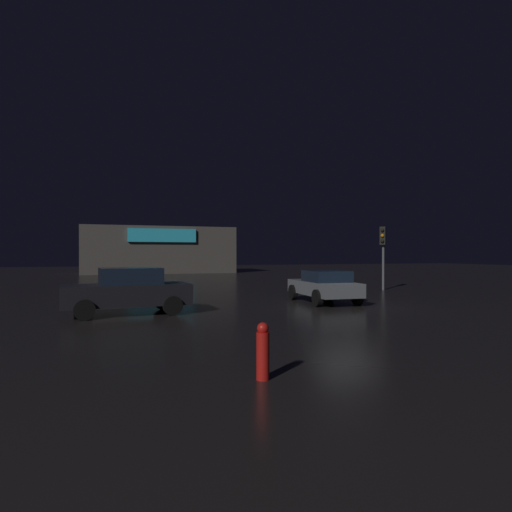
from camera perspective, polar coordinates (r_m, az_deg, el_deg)
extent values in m
plane|color=black|center=(17.53, 11.64, -6.55)|extent=(120.00, 120.00, 0.00)
cube|color=#4C4742|center=(48.93, -12.76, 0.76)|extent=(15.79, 7.46, 4.93)
cube|color=#33CCF2|center=(45.11, -12.21, 2.68)|extent=(6.85, 0.24, 1.37)
cylinder|color=#595B60|center=(25.97, 16.41, -0.30)|extent=(0.14, 0.14, 3.64)
cube|color=black|center=(25.84, 16.35, 2.58)|extent=(0.41, 0.41, 1.04)
sphere|color=black|center=(25.69, 16.30, 3.28)|extent=(0.20, 0.20, 0.20)
sphere|color=orange|center=(25.68, 16.29, 2.59)|extent=(0.20, 0.20, 0.20)
sphere|color=black|center=(25.67, 16.29, 1.89)|extent=(0.20, 0.20, 0.20)
cube|color=black|center=(15.60, -16.61, -4.88)|extent=(4.34, 2.01, 0.71)
cube|color=black|center=(15.57, -16.19, -2.53)|extent=(2.13, 1.68, 0.56)
cylinder|color=black|center=(14.69, -21.64, -6.61)|extent=(0.68, 0.27, 0.66)
cylinder|color=black|center=(16.37, -21.84, -5.90)|extent=(0.68, 0.27, 0.66)
cylinder|color=black|center=(15.04, -10.91, -6.44)|extent=(0.68, 0.27, 0.66)
cylinder|color=black|center=(16.69, -12.19, -5.76)|extent=(0.68, 0.27, 0.66)
cube|color=slate|center=(18.89, 8.86, -4.16)|extent=(1.96, 4.11, 0.56)
cube|color=black|center=(18.57, 9.28, -2.64)|extent=(1.68, 1.85, 0.47)
cylinder|color=black|center=(19.78, 4.89, -4.77)|extent=(0.25, 0.69, 0.68)
cylinder|color=black|center=(20.49, 9.52, -4.60)|extent=(0.25, 0.69, 0.68)
cylinder|color=black|center=(17.34, 8.08, -5.50)|extent=(0.25, 0.69, 0.68)
cylinder|color=black|center=(18.14, 13.20, -5.25)|extent=(0.25, 0.69, 0.68)
cylinder|color=red|center=(7.38, 0.91, -13.02)|extent=(0.22, 0.22, 0.79)
sphere|color=red|center=(7.29, 0.91, -9.50)|extent=(0.20, 0.20, 0.20)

